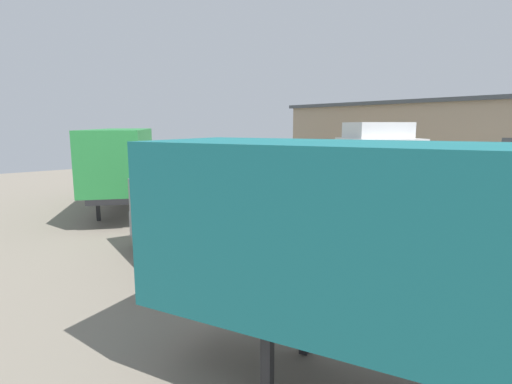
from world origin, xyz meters
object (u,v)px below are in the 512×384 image
at_px(delivery_van_grey, 183,220).
at_px(flatbed_truck_black, 278,170).
at_px(container_trailer_yellow, 495,259).
at_px(tractor_unit_white, 371,183).
at_px(container_trailer_green, 123,158).

xyz_separation_m(delivery_van_grey, flatbed_truck_black, (-8.52, 12.20, -0.05)).
bearing_deg(container_trailer_yellow, tractor_unit_white, -69.98).
distance_m(tractor_unit_white, delivery_van_grey, 7.53).
height_order(container_trailer_green, delivery_van_grey, container_trailer_green).
bearing_deg(container_trailer_green, flatbed_truck_black, 111.61).
relative_size(container_trailer_green, container_trailer_yellow, 1.04).
relative_size(delivery_van_grey, flatbed_truck_black, 0.69).
height_order(flatbed_truck_black, container_trailer_yellow, container_trailer_yellow).
bearing_deg(tractor_unit_white, container_trailer_green, -127.95).
relative_size(container_trailer_green, flatbed_truck_black, 1.30).
xyz_separation_m(tractor_unit_white, container_trailer_green, (-11.77, -5.08, 0.53)).
xyz_separation_m(tractor_unit_white, flatbed_truck_black, (-10.48, 4.97, -0.77)).
bearing_deg(flatbed_truck_black, delivery_van_grey, 147.65).
bearing_deg(container_trailer_green, delivery_van_grey, 16.53).
distance_m(container_trailer_green, flatbed_truck_black, 10.21).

